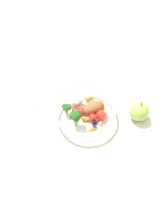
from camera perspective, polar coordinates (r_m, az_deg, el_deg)
The scene contains 4 objects.
ground_plane at distance 0.80m, azimuth 0.70°, elevation -1.54°, with size 2.40×2.40×0.00m, color silver.
food_container at distance 0.79m, azimuth -0.06°, elevation 0.31°, with size 0.21×0.21×0.07m.
loose_apple at distance 0.80m, azimuth 13.00°, elevation 0.18°, with size 0.07×0.07×0.08m.
folded_napkin at distance 0.89m, azimuth -11.98°, elevation 4.33°, with size 0.13×0.13×0.01m, color white.
Camera 1 is at (-0.45, 0.09, 0.66)m, focal length 38.33 mm.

